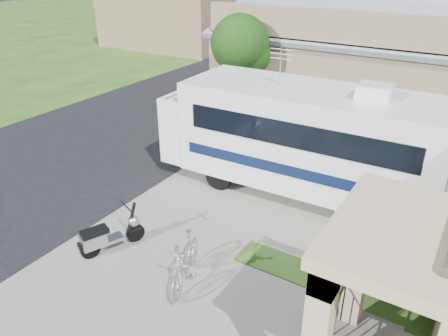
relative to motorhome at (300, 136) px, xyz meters
The scene contains 18 objects.
ground 5.03m from the motorhome, 100.53° to the right, with size 120.00×120.00×0.00m, color #224011.
street_slab 10.12m from the motorhome, 147.13° to the left, with size 9.00×80.00×0.02m, color black.
sidewalk_slab 5.99m from the motorhome, 108.96° to the left, with size 4.00×80.00×0.06m, color slate.
driveway_slab 1.94m from the motorhome, ahead, with size 7.00×6.00×0.05m, color slate.
walk_slab 6.27m from the motorhome, 69.05° to the right, with size 4.00×3.00×0.05m, color slate.
warehouse 9.41m from the motorhome, 95.22° to the left, with size 12.50×8.40×5.04m.
distant_bldg_far 24.93m from the motorhome, 135.74° to the left, with size 10.00×8.00×4.00m, color brown.
distant_bldg_near 33.40m from the motorhome, 118.34° to the left, with size 8.00×7.00×3.20m, color #7C6B4D.
street_tree_a 6.52m from the motorhome, 135.66° to the left, with size 2.44×2.40×4.58m.
street_tree_b 15.23m from the motorhome, 107.49° to the left, with size 2.44×2.40×4.73m.
street_tree_c 23.92m from the motorhome, 100.99° to the left, with size 2.44×2.40×4.42m.
motorhome is the anchor object (origin of this frame).
shrub 5.18m from the motorhome, 31.72° to the right, with size 1.87×1.79×2.30m.
scooter 6.18m from the motorhome, 116.06° to the right, with size 0.91×1.63×1.12m.
bicycle 5.49m from the motorhome, 93.65° to the right, with size 0.55×1.94×1.16m, color #A2A2A9.
pickup_truck 11.23m from the motorhome, 128.75° to the left, with size 2.43×5.27×1.46m, color silver.
van 16.80m from the motorhome, 115.94° to the left, with size 2.26×5.56×1.61m, color silver.
garden_hose 6.00m from the motorhome, 59.66° to the right, with size 0.36×0.36×0.16m, color #136122.
Camera 1 is at (5.32, -6.81, 6.76)m, focal length 35.00 mm.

